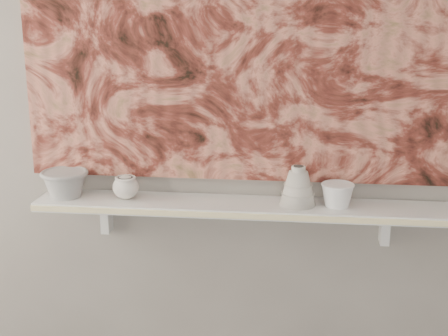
# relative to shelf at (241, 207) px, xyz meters

# --- Properties ---
(wall_back) EXTENTS (3.60, 0.00, 3.60)m
(wall_back) POSITION_rel_shelf_xyz_m (0.00, 0.09, 0.44)
(wall_back) COLOR gray
(wall_back) RESTS_ON floor
(shelf) EXTENTS (1.40, 0.18, 0.03)m
(shelf) POSITION_rel_shelf_xyz_m (0.00, 0.00, 0.00)
(shelf) COLOR white
(shelf) RESTS_ON wall_back
(shelf_stripe) EXTENTS (1.40, 0.01, 0.02)m
(shelf_stripe) POSITION_rel_shelf_xyz_m (0.00, -0.09, 0.00)
(shelf_stripe) COLOR #F5E6A3
(shelf_stripe) RESTS_ON shelf
(bracket_left) EXTENTS (0.03, 0.06, 0.12)m
(bracket_left) POSITION_rel_shelf_xyz_m (-0.49, 0.06, -0.07)
(bracket_left) COLOR white
(bracket_left) RESTS_ON wall_back
(bracket_right) EXTENTS (0.03, 0.06, 0.12)m
(bracket_right) POSITION_rel_shelf_xyz_m (0.49, 0.06, -0.07)
(bracket_right) COLOR white
(bracket_right) RESTS_ON wall_back
(painting) EXTENTS (1.50, 0.02, 1.10)m
(painting) POSITION_rel_shelf_xyz_m (0.00, 0.08, 0.62)
(painting) COLOR maroon
(painting) RESTS_ON wall_back
(house_motif) EXTENTS (0.09, 0.00, 0.08)m
(house_motif) POSITION_rel_shelf_xyz_m (0.45, 0.07, 0.32)
(house_motif) COLOR black
(house_motif) RESTS_ON painting
(bowl_grey) EXTENTS (0.17, 0.17, 0.09)m
(bowl_grey) POSITION_rel_shelf_xyz_m (-0.61, 0.00, 0.06)
(bowl_grey) COLOR gray
(bowl_grey) RESTS_ON shelf
(cup_cream) EXTENTS (0.10, 0.10, 0.08)m
(cup_cream) POSITION_rel_shelf_xyz_m (-0.40, 0.00, 0.06)
(cup_cream) COLOR silver
(cup_cream) RESTS_ON shelf
(bell_vessel) EXTENTS (0.14, 0.14, 0.13)m
(bell_vessel) POSITION_rel_shelf_xyz_m (0.19, 0.00, 0.08)
(bell_vessel) COLOR beige
(bell_vessel) RESTS_ON shelf
(bowl_white) EXTENTS (0.13, 0.13, 0.08)m
(bowl_white) POSITION_rel_shelf_xyz_m (0.32, 0.00, 0.05)
(bowl_white) COLOR white
(bowl_white) RESTS_ON shelf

